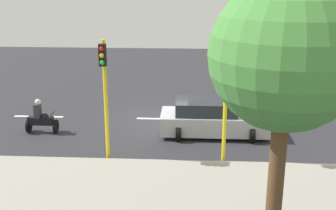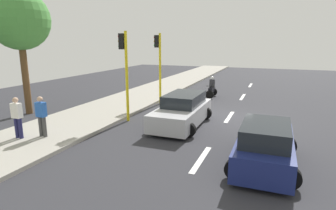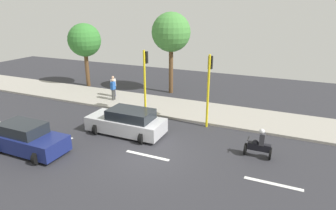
% 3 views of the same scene
% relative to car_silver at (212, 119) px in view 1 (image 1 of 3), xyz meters
% --- Properties ---
extents(ground_plane, '(40.00, 60.00, 0.10)m').
position_rel_car_silver_xyz_m(ground_plane, '(-1.92, -2.32, -0.76)').
color(ground_plane, '#2D2D33').
extents(sidewalk, '(4.00, 60.00, 0.15)m').
position_rel_car_silver_xyz_m(sidewalk, '(5.08, -2.32, -0.64)').
color(sidewalk, '#9E998E').
rests_on(sidewalk, ground).
extents(lane_stripe_north, '(0.20, 2.40, 0.01)m').
position_rel_car_silver_xyz_m(lane_stripe_north, '(-1.92, -8.32, -0.71)').
color(lane_stripe_north, white).
rests_on(lane_stripe_north, ground).
extents(lane_stripe_mid, '(0.20, 2.40, 0.01)m').
position_rel_car_silver_xyz_m(lane_stripe_mid, '(-1.92, -2.32, -0.71)').
color(lane_stripe_mid, white).
rests_on(lane_stripe_mid, ground).
extents(lane_stripe_south, '(0.20, 2.40, 0.01)m').
position_rel_car_silver_xyz_m(lane_stripe_south, '(-1.92, 3.68, -0.71)').
color(lane_stripe_south, white).
rests_on(lane_stripe_south, ground).
extents(car_silver, '(2.26, 4.58, 1.52)m').
position_rel_car_silver_xyz_m(car_silver, '(0.00, 0.00, 0.00)').
color(car_silver, '#B7B7BC').
rests_on(car_silver, ground).
extents(car_dark_blue, '(2.12, 4.02, 1.52)m').
position_rel_car_silver_xyz_m(car_dark_blue, '(-3.96, 3.47, -0.00)').
color(car_dark_blue, navy).
rests_on(car_dark_blue, ground).
extents(motorcycle, '(0.60, 1.30, 1.53)m').
position_rel_car_silver_xyz_m(motorcycle, '(0.21, -7.42, -0.07)').
color(motorcycle, black).
rests_on(motorcycle, ground).
extents(traffic_light_corner, '(0.49, 0.24, 4.50)m').
position_rel_car_silver_xyz_m(traffic_light_corner, '(2.93, 0.30, 2.22)').
color(traffic_light_corner, yellow).
rests_on(traffic_light_corner, ground).
extents(traffic_light_midblock, '(0.49, 0.24, 4.50)m').
position_rel_car_silver_xyz_m(traffic_light_midblock, '(2.93, -3.99, 2.22)').
color(traffic_light_midblock, yellow).
rests_on(traffic_light_midblock, ground).
extents(street_tree_center, '(3.19, 3.19, 6.72)m').
position_rel_car_silver_xyz_m(street_tree_center, '(8.81, 0.99, 4.36)').
color(street_tree_center, brown).
rests_on(street_tree_center, ground).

